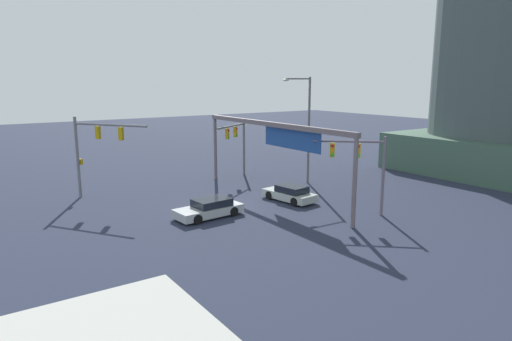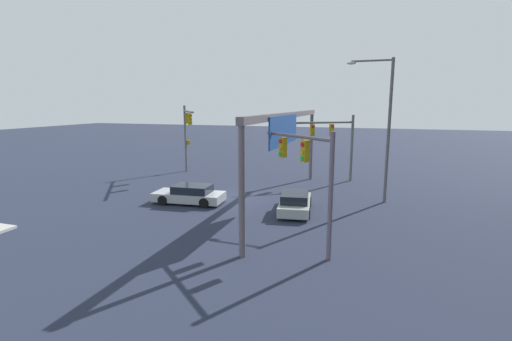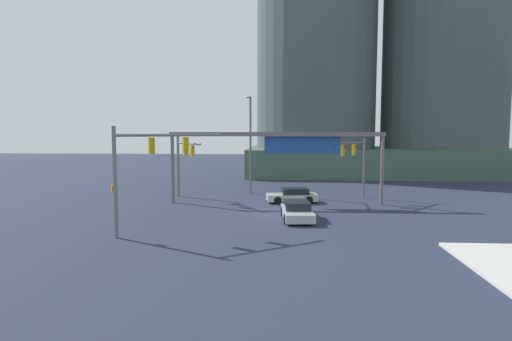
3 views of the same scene
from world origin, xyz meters
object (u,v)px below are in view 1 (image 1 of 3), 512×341
object	(u,v)px
traffic_signal_opposite_side	(94,144)
streetlamp_curved_arm	(306,123)
traffic_signal_cross_street	(237,137)
sedan_car_approaching	(209,208)
sedan_car_waiting_far	(290,194)
traffic_signal_near_corner	(362,160)

from	to	relation	value
traffic_signal_opposite_side	streetlamp_curved_arm	size ratio (longest dim) A/B	0.68
traffic_signal_cross_street	sedan_car_approaching	xyz separation A→B (m)	(9.73, -8.32, -3.19)
traffic_signal_cross_street	sedan_car_waiting_far	world-z (taller)	traffic_signal_cross_street
traffic_signal_near_corner	sedan_car_approaching	bearing A→B (deg)	9.83
streetlamp_curved_arm	sedan_car_approaching	bearing A→B (deg)	21.37
traffic_signal_opposite_side	sedan_car_waiting_far	distance (m)	15.25
traffic_signal_near_corner	traffic_signal_cross_street	xyz separation A→B (m)	(-15.05, -0.38, -0.01)
traffic_signal_opposite_side	sedan_car_waiting_far	size ratio (longest dim) A/B	1.42
traffic_signal_near_corner	sedan_car_waiting_far	bearing A→B (deg)	-31.30
traffic_signal_opposite_side	sedan_car_approaching	bearing A→B (deg)	-5.61
traffic_signal_opposite_side	traffic_signal_cross_street	size ratio (longest dim) A/B	1.13
sedan_car_approaching	traffic_signal_near_corner	bearing A→B (deg)	144.14
traffic_signal_cross_street	sedan_car_waiting_far	size ratio (longest dim) A/B	1.25
traffic_signal_opposite_side	traffic_signal_cross_street	distance (m)	13.25
sedan_car_waiting_far	traffic_signal_cross_street	bearing A→B (deg)	-16.15
streetlamp_curved_arm	traffic_signal_near_corner	bearing A→B (deg)	73.67
sedan_car_approaching	sedan_car_waiting_far	distance (m)	6.98
streetlamp_curved_arm	sedan_car_waiting_far	xyz separation A→B (m)	(3.98, -4.88, -4.78)
sedan_car_approaching	sedan_car_waiting_far	xyz separation A→B (m)	(-0.16, 6.98, -0.00)
traffic_signal_opposite_side	streetlamp_curved_arm	world-z (taller)	streetlamp_curved_arm
traffic_signal_near_corner	traffic_signal_opposite_side	size ratio (longest dim) A/B	0.85
streetlamp_curved_arm	sedan_car_waiting_far	distance (m)	7.90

